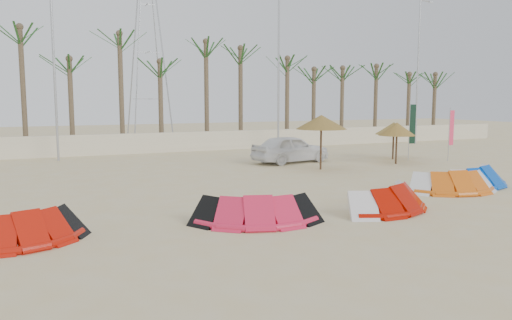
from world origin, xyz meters
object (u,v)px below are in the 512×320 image
kite_orange (448,180)px  parasol_mid (397,129)px  kite_blue (472,175)px  car (291,149)px  parasol_right (394,128)px  kite_red_right (382,196)px  parasol_left (321,122)px  kite_red_left (25,225)px  kite_red_mid (252,207)px

kite_orange → parasol_mid: bearing=63.6°
kite_blue → car: size_ratio=0.83×
parasol_mid → parasol_right: (1.28, 1.79, -0.09)m
kite_red_right → parasol_right: 13.97m
car → parasol_left: bearing=172.4°
kite_blue → parasol_right: 9.07m
car → kite_blue: bearing=-170.4°
kite_red_right → car: 11.93m
parasol_left → parasol_mid: parasol_left is taller
kite_red_left → parasol_left: size_ratio=1.23×
kite_blue → kite_orange: bearing=-163.6°
kite_red_left → kite_red_mid: same height
kite_red_left → car: 17.18m
kite_red_left → kite_red_mid: (5.89, -0.41, 0.00)m
kite_blue → parasol_left: parasol_left is taller
kite_red_mid → parasol_left: parasol_left is taller
kite_blue → parasol_right: (2.97, 8.46, 1.38)m
kite_blue → parasol_mid: (1.69, 6.67, 1.47)m
parasol_left → kite_red_right: bearing=-109.3°
kite_red_right → kite_orange: size_ratio=1.08×
kite_orange → kite_red_mid: bearing=-171.8°
kite_red_mid → parasol_mid: parasol_mid is taller
parasol_left → parasol_right: parasol_left is taller
parasol_mid → parasol_right: size_ratio=1.04×
kite_red_mid → kite_orange: size_ratio=1.06×
kite_red_right → kite_blue: size_ratio=1.06×
kite_blue → car: car is taller
kite_red_right → parasol_left: bearing=70.7°
kite_red_left → parasol_left: (13.32, 7.91, 1.94)m
kite_red_right → parasol_mid: bearing=48.0°
kite_blue → parasol_right: bearing=70.7°
parasol_left → car: 3.42m
kite_red_left → kite_orange: 14.59m
parasol_right → kite_orange: bearing=-118.3°
kite_red_mid → kite_blue: same height
kite_blue → car: 10.08m
kite_red_left → parasol_mid: bearing=23.9°
parasol_left → kite_red_left: bearing=-149.3°
kite_orange → car: size_ratio=0.81×
kite_red_left → kite_blue: 16.53m
kite_red_left → parasol_right: (19.44, 9.86, 1.38)m
parasol_left → kite_blue: bearing=-64.2°
kite_red_mid → parasol_right: bearing=37.2°
kite_red_mid → kite_blue: bearing=9.7°
kite_red_mid → parasol_mid: size_ratio=1.73×
kite_orange → parasol_right: parasol_right is taller
parasol_left → parasol_mid: size_ratio=1.21×
kite_blue → parasol_left: (-3.15, 6.52, 1.94)m
kite_blue → parasol_left: size_ratio=1.37×
parasol_right → kite_blue: bearing=-109.3°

